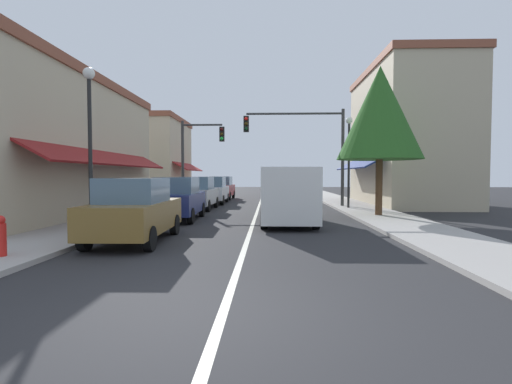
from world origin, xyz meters
TOP-DOWN VIEW (x-y plane):
  - ground_plane at (0.00, 18.00)m, footprint 80.00×80.00m
  - sidewalk_left at (-5.50, 18.00)m, footprint 2.60×56.00m
  - sidewalk_right at (5.50, 18.00)m, footprint 2.60×56.00m
  - lane_center_stripe at (0.00, 18.00)m, footprint 0.14×52.00m
  - storefront_left_block at (-9.05, 12.00)m, footprint 5.82×14.20m
  - storefront_right_block at (9.22, 20.00)m, footprint 6.15×10.20m
  - storefront_far_left at (-9.23, 28.00)m, footprint 6.19×8.20m
  - parked_car_nearest_left at (-3.09, 5.77)m, footprint 1.85×4.14m
  - parked_car_second_left at (-3.17, 11.07)m, footprint 1.85×4.13m
  - parked_car_third_left at (-3.26, 16.00)m, footprint 1.83×4.12m
  - parked_car_far_left at (-3.08, 20.46)m, footprint 1.79×4.10m
  - parked_car_distant_left at (-3.10, 25.15)m, footprint 1.84×4.13m
  - van_in_lane at (1.33, 10.07)m, footprint 2.00×5.18m
  - traffic_signal_mast_arm at (2.78, 17.47)m, footprint 5.73×0.50m
  - traffic_signal_left_corner at (-3.90, 19.30)m, footprint 2.73×0.50m
  - street_lamp_left_near at (-4.92, 7.07)m, footprint 0.36×0.36m
  - street_lamp_right_mid at (4.87, 16.15)m, footprint 0.36×0.36m
  - tree_right_near at (5.40, 12.30)m, footprint 3.66×3.66m
  - fire_hydrant at (-5.10, 3.25)m, footprint 0.22×0.22m

SIDE VIEW (x-z plane):
  - ground_plane at x=0.00m, z-range 0.00..0.00m
  - lane_center_stripe at x=0.00m, z-range 0.00..0.01m
  - sidewalk_left at x=-5.50m, z-range 0.00..0.12m
  - sidewalk_right at x=5.50m, z-range 0.00..0.12m
  - fire_hydrant at x=-5.10m, z-range 0.12..0.99m
  - parked_car_nearest_left at x=-3.09m, z-range -0.01..1.76m
  - parked_car_second_left at x=-3.17m, z-range -0.01..1.76m
  - parked_car_third_left at x=-3.26m, z-range -0.01..1.76m
  - parked_car_far_left at x=-3.08m, z-range -0.01..1.76m
  - parked_car_distant_left at x=-3.10m, z-range -0.01..1.76m
  - van_in_lane at x=1.33m, z-range 0.09..2.21m
  - storefront_left_block at x=-9.05m, z-range 0.00..6.26m
  - street_lamp_right_mid at x=4.87m, z-range 0.84..5.80m
  - storefront_far_left at x=-9.23m, z-range 0.00..6.68m
  - street_lamp_left_near at x=-4.92m, z-range 0.86..6.01m
  - traffic_signal_left_corner at x=-3.90m, z-range 0.82..6.07m
  - traffic_signal_mast_arm at x=2.78m, z-range 1.08..6.69m
  - storefront_right_block at x=9.22m, z-range 0.00..8.55m
  - tree_right_near at x=5.40m, z-range 1.25..7.82m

